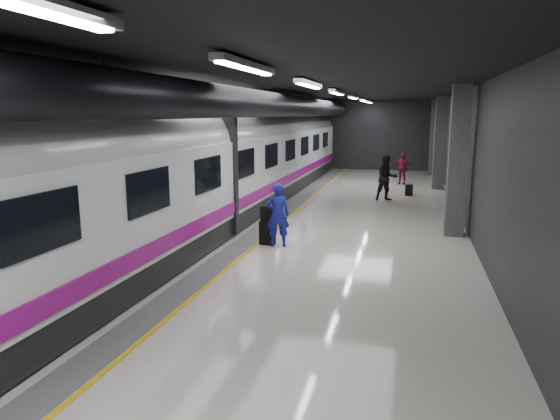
% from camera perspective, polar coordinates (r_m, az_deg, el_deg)
% --- Properties ---
extents(ground, '(40.00, 40.00, 0.00)m').
position_cam_1_polar(ground, '(14.57, 1.60, -3.59)').
color(ground, silver).
rests_on(ground, ground).
extents(platform_hall, '(10.02, 40.02, 4.51)m').
position_cam_1_polar(platform_hall, '(15.10, 1.43, 10.49)').
color(platform_hall, black).
rests_on(platform_hall, ground).
extents(train, '(3.05, 38.00, 4.05)m').
position_cam_1_polar(train, '(15.24, -10.37, 4.79)').
color(train, black).
rests_on(train, ground).
extents(traveler_main, '(0.75, 0.61, 1.78)m').
position_cam_1_polar(traveler_main, '(13.83, -0.25, -0.58)').
color(traveler_main, '#1E17AE').
rests_on(traveler_main, ground).
extents(suitcase_main, '(0.46, 0.34, 0.67)m').
position_cam_1_polar(suitcase_main, '(14.14, -1.44, -2.63)').
color(suitcase_main, black).
rests_on(suitcase_main, ground).
extents(shoulder_bag, '(0.34, 0.21, 0.44)m').
position_cam_1_polar(shoulder_bag, '(14.01, -1.53, -0.44)').
color(shoulder_bag, black).
rests_on(shoulder_bag, suitcase_main).
extents(traveler_far_a, '(1.16, 1.05, 1.94)m').
position_cam_1_polar(traveler_far_a, '(21.75, 12.09, 3.59)').
color(traveler_far_a, black).
rests_on(traveler_far_a, ground).
extents(traveler_far_b, '(1.03, 0.59, 1.66)m').
position_cam_1_polar(traveler_far_b, '(27.14, 13.78, 4.64)').
color(traveler_far_b, maroon).
rests_on(traveler_far_b, ground).
extents(suitcase_far, '(0.34, 0.23, 0.50)m').
position_cam_1_polar(suitcase_far, '(23.42, 14.52, 2.22)').
color(suitcase_far, black).
rests_on(suitcase_far, ground).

